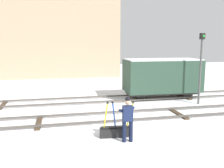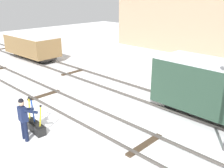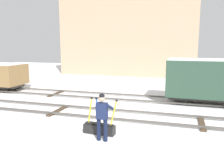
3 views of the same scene
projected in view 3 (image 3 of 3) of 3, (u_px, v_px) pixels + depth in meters
name	position (u px, v px, depth m)	size (l,w,h in m)	color
ground_plane	(123.00, 117.00, 11.22)	(60.00, 60.00, 0.00)	white
track_main_line	(123.00, 115.00, 11.20)	(44.00, 1.94, 0.18)	#4C4742
track_siding_near	(138.00, 98.00, 14.80)	(44.00, 1.94, 0.18)	#4C4742
switch_lever_frame	(99.00, 128.00, 9.11)	(1.38, 0.45, 1.45)	black
rail_worker	(102.00, 114.00, 8.34)	(0.57, 0.70, 1.75)	#111831
apartment_building	(130.00, 29.00, 27.94)	(15.55, 6.35, 10.71)	tan
freight_car_far_end	(211.00, 79.00, 13.37)	(4.99, 2.34, 2.64)	#2D2B28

